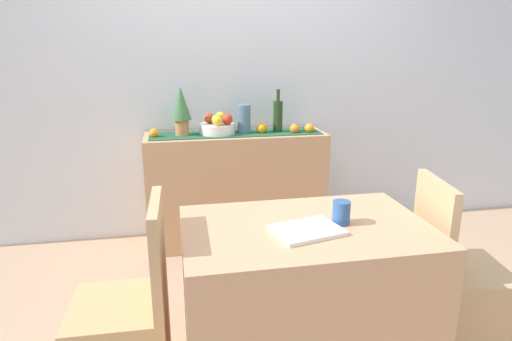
{
  "coord_description": "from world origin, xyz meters",
  "views": [
    {
      "loc": [
        -0.53,
        -2.27,
        1.5
      ],
      "look_at": [
        -0.02,
        0.34,
        0.74
      ],
      "focal_mm": 30.5,
      "sensor_mm": 36.0,
      "label": 1
    }
  ],
  "objects_px": {
    "dining_table": "(304,299)",
    "open_book": "(307,230)",
    "ceramic_vase": "(244,119)",
    "potted_plant": "(181,108)",
    "chair_by_corner": "(457,300)",
    "fruit_bowl": "(217,129)",
    "wine_bottle": "(278,116)",
    "sideboard_console": "(236,188)",
    "coffee_cup": "(341,213)",
    "chair_near_window": "(125,340)"
  },
  "relations": [
    {
      "from": "wine_bottle",
      "to": "potted_plant",
      "type": "xyz_separation_m",
      "value": [
        -0.72,
        0.0,
        0.08
      ]
    },
    {
      "from": "potted_plant",
      "to": "ceramic_vase",
      "type": "bearing_deg",
      "value": 0.0
    },
    {
      "from": "wine_bottle",
      "to": "chair_near_window",
      "type": "height_order",
      "value": "wine_bottle"
    },
    {
      "from": "wine_bottle",
      "to": "dining_table",
      "type": "xyz_separation_m",
      "value": [
        -0.23,
        -1.5,
        -0.62
      ]
    },
    {
      "from": "potted_plant",
      "to": "coffee_cup",
      "type": "relative_size",
      "value": 3.42
    },
    {
      "from": "sideboard_console",
      "to": "dining_table",
      "type": "distance_m",
      "value": 1.5
    },
    {
      "from": "wine_bottle",
      "to": "chair_near_window",
      "type": "bearing_deg",
      "value": -124.82
    },
    {
      "from": "sideboard_console",
      "to": "chair_by_corner",
      "type": "height_order",
      "value": "chair_by_corner"
    },
    {
      "from": "open_book",
      "to": "chair_near_window",
      "type": "bearing_deg",
      "value": 161.61
    },
    {
      "from": "coffee_cup",
      "to": "chair_by_corner",
      "type": "height_order",
      "value": "chair_by_corner"
    },
    {
      "from": "ceramic_vase",
      "to": "open_book",
      "type": "relative_size",
      "value": 0.77
    },
    {
      "from": "ceramic_vase",
      "to": "dining_table",
      "type": "relative_size",
      "value": 0.2
    },
    {
      "from": "sideboard_console",
      "to": "open_book",
      "type": "distance_m",
      "value": 1.6
    },
    {
      "from": "potted_plant",
      "to": "chair_by_corner",
      "type": "distance_m",
      "value": 2.13
    },
    {
      "from": "coffee_cup",
      "to": "chair_near_window",
      "type": "xyz_separation_m",
      "value": [
        -0.96,
        0.01,
        -0.53
      ]
    },
    {
      "from": "fruit_bowl",
      "to": "ceramic_vase",
      "type": "relative_size",
      "value": 1.21
    },
    {
      "from": "open_book",
      "to": "coffee_cup",
      "type": "height_order",
      "value": "coffee_cup"
    },
    {
      "from": "wine_bottle",
      "to": "dining_table",
      "type": "distance_m",
      "value": 1.64
    },
    {
      "from": "coffee_cup",
      "to": "dining_table",
      "type": "bearing_deg",
      "value": 176.74
    },
    {
      "from": "dining_table",
      "to": "open_book",
      "type": "xyz_separation_m",
      "value": [
        -0.02,
        -0.07,
        0.38
      ]
    },
    {
      "from": "fruit_bowl",
      "to": "potted_plant",
      "type": "xyz_separation_m",
      "value": [
        -0.26,
        0.0,
        0.16
      ]
    },
    {
      "from": "dining_table",
      "to": "open_book",
      "type": "height_order",
      "value": "open_book"
    },
    {
      "from": "chair_near_window",
      "to": "chair_by_corner",
      "type": "bearing_deg",
      "value": 0.11
    },
    {
      "from": "wine_bottle",
      "to": "chair_by_corner",
      "type": "xyz_separation_m",
      "value": [
        0.57,
        -1.49,
        -0.73
      ]
    },
    {
      "from": "fruit_bowl",
      "to": "wine_bottle",
      "type": "bearing_deg",
      "value": 0.0
    },
    {
      "from": "sideboard_console",
      "to": "potted_plant",
      "type": "relative_size",
      "value": 3.78
    },
    {
      "from": "ceramic_vase",
      "to": "potted_plant",
      "type": "height_order",
      "value": "potted_plant"
    },
    {
      "from": "wine_bottle",
      "to": "potted_plant",
      "type": "height_order",
      "value": "potted_plant"
    },
    {
      "from": "ceramic_vase",
      "to": "fruit_bowl",
      "type": "bearing_deg",
      "value": 180.0
    },
    {
      "from": "ceramic_vase",
      "to": "open_book",
      "type": "height_order",
      "value": "ceramic_vase"
    },
    {
      "from": "sideboard_console",
      "to": "open_book",
      "type": "xyz_separation_m",
      "value": [
        0.07,
        -1.57,
        0.32
      ]
    },
    {
      "from": "wine_bottle",
      "to": "open_book",
      "type": "xyz_separation_m",
      "value": [
        -0.25,
        -1.57,
        -0.24
      ]
    },
    {
      "from": "ceramic_vase",
      "to": "open_book",
      "type": "xyz_separation_m",
      "value": [
        0.01,
        -1.57,
        -0.22
      ]
    },
    {
      "from": "dining_table",
      "to": "chair_by_corner",
      "type": "relative_size",
      "value": 1.21
    },
    {
      "from": "sideboard_console",
      "to": "wine_bottle",
      "type": "distance_m",
      "value": 0.65
    },
    {
      "from": "dining_table",
      "to": "open_book",
      "type": "relative_size",
      "value": 3.88
    },
    {
      "from": "chair_by_corner",
      "to": "open_book",
      "type": "bearing_deg",
      "value": -174.96
    },
    {
      "from": "dining_table",
      "to": "open_book",
      "type": "bearing_deg",
      "value": -105.76
    },
    {
      "from": "sideboard_console",
      "to": "potted_plant",
      "type": "bearing_deg",
      "value": 180.0
    },
    {
      "from": "fruit_bowl",
      "to": "dining_table",
      "type": "bearing_deg",
      "value": -81.25
    },
    {
      "from": "open_book",
      "to": "chair_near_window",
      "type": "height_order",
      "value": "chair_near_window"
    },
    {
      "from": "ceramic_vase",
      "to": "chair_by_corner",
      "type": "relative_size",
      "value": 0.24
    },
    {
      "from": "wine_bottle",
      "to": "chair_by_corner",
      "type": "height_order",
      "value": "wine_bottle"
    },
    {
      "from": "chair_by_corner",
      "to": "wine_bottle",
      "type": "bearing_deg",
      "value": 110.99
    },
    {
      "from": "coffee_cup",
      "to": "chair_near_window",
      "type": "distance_m",
      "value": 1.1
    },
    {
      "from": "sideboard_console",
      "to": "chair_near_window",
      "type": "height_order",
      "value": "chair_near_window"
    },
    {
      "from": "dining_table",
      "to": "chair_near_window",
      "type": "bearing_deg",
      "value": -179.97
    },
    {
      "from": "fruit_bowl",
      "to": "ceramic_vase",
      "type": "height_order",
      "value": "ceramic_vase"
    },
    {
      "from": "open_book",
      "to": "chair_near_window",
      "type": "relative_size",
      "value": 0.31
    },
    {
      "from": "fruit_bowl",
      "to": "chair_near_window",
      "type": "height_order",
      "value": "fruit_bowl"
    }
  ]
}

